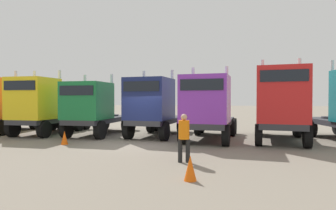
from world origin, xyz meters
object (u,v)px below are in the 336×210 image
(semi_truck_purple, at_px, (208,108))
(semi_truck_green, at_px, (93,108))
(semi_truck_navy, at_px, (153,106))
(traffic_cone_far, at_px, (190,168))
(semi_truck_red, at_px, (281,104))
(semi_truck_yellow, at_px, (41,106))
(visitor_in_hivis, at_px, (184,134))
(traffic_cone_mid, at_px, (64,138))

(semi_truck_purple, bearing_deg, semi_truck_green, -92.15)
(semi_truck_navy, distance_m, traffic_cone_far, 9.51)
(semi_truck_navy, distance_m, semi_truck_red, 7.24)
(semi_truck_green, height_order, semi_truck_navy, semi_truck_navy)
(semi_truck_yellow, relative_size, visitor_in_hivis, 3.53)
(traffic_cone_far, bearing_deg, semi_truck_yellow, 142.95)
(semi_truck_green, distance_m, semi_truck_navy, 3.87)
(semi_truck_yellow, xyz_separation_m, semi_truck_green, (3.55, 0.32, -0.14))
(semi_truck_navy, xyz_separation_m, visitor_in_hivis, (2.93, -6.43, -0.86))
(semi_truck_purple, bearing_deg, traffic_cone_far, 5.49)
(semi_truck_yellow, xyz_separation_m, visitor_in_hivis, (10.34, -5.93, -0.87))
(semi_truck_navy, relative_size, traffic_cone_far, 8.57)
(semi_truck_green, xyz_separation_m, semi_truck_navy, (3.86, 0.18, 0.12))
(semi_truck_green, relative_size, visitor_in_hivis, 3.62)
(semi_truck_navy, distance_m, visitor_in_hivis, 7.12)
(visitor_in_hivis, bearing_deg, traffic_cone_mid, -118.75)
(semi_truck_navy, xyz_separation_m, traffic_cone_mid, (-3.73, -3.61, -1.54))
(semi_truck_navy, xyz_separation_m, semi_truck_red, (7.19, -0.84, 0.16))
(semi_truck_purple, distance_m, semi_truck_red, 3.83)
(visitor_in_hivis, relative_size, traffic_cone_far, 2.46)
(visitor_in_hivis, bearing_deg, traffic_cone_far, 7.68)
(traffic_cone_mid, bearing_deg, semi_truck_navy, 44.07)
(semi_truck_yellow, height_order, semi_truck_red, semi_truck_red)
(semi_truck_yellow, bearing_deg, semi_truck_purple, 87.23)
(semi_truck_yellow, distance_m, traffic_cone_far, 13.73)
(semi_truck_navy, bearing_deg, traffic_cone_mid, -40.64)
(semi_truck_yellow, height_order, semi_truck_purple, semi_truck_yellow)
(semi_truck_yellow, bearing_deg, semi_truck_green, 95.34)
(semi_truck_purple, distance_m, traffic_cone_far, 7.81)
(semi_truck_navy, height_order, semi_truck_purple, semi_truck_navy)
(semi_truck_red, bearing_deg, traffic_cone_mid, -69.58)
(semi_truck_red, relative_size, visitor_in_hivis, 3.74)
(traffic_cone_mid, relative_size, traffic_cone_far, 0.96)
(semi_truck_green, relative_size, traffic_cone_far, 8.90)
(semi_truck_yellow, relative_size, semi_truck_green, 0.98)
(traffic_cone_far, bearing_deg, semi_truck_navy, 111.75)
(semi_truck_yellow, height_order, visitor_in_hivis, semi_truck_yellow)
(semi_truck_yellow, xyz_separation_m, semi_truck_navy, (7.41, 0.50, -0.01))
(traffic_cone_far, bearing_deg, semi_truck_red, 64.76)
(semi_truck_yellow, relative_size, traffic_cone_mid, 9.03)
(semi_truck_navy, bearing_deg, semi_truck_yellow, -80.86)
(semi_truck_navy, bearing_deg, semi_truck_red, 88.61)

